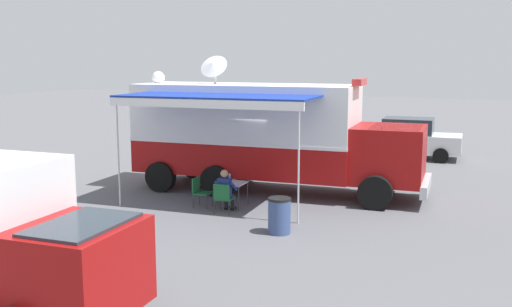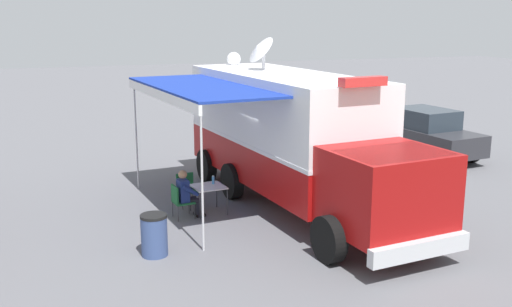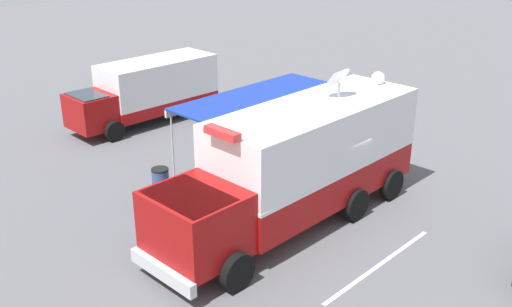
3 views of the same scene
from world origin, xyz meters
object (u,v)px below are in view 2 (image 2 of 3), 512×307
object	(u,v)px
folding_chair_at_table	(180,199)
folding_chair_beside_table	(186,187)
trash_bin	(154,235)
car_behind_truck	(426,133)
folding_table	(208,188)
command_truck	(293,135)
water_bottle	(213,180)
seated_responder	(187,193)

from	to	relation	value
folding_chair_at_table	folding_chair_beside_table	world-z (taller)	same
trash_bin	car_behind_truck	xyz separation A→B (m)	(-11.01, -5.65, 0.42)
folding_chair_at_table	trash_bin	bearing A→B (deg)	63.70
folding_table	trash_bin	world-z (taller)	trash_bin
command_truck	folding_chair_at_table	distance (m)	3.42
folding_chair_at_table	folding_chair_beside_table	distance (m)	1.09
folding_table	folding_chair_at_table	size ratio (longest dim) A/B	1.00
water_bottle	seated_responder	distance (m)	0.86
folding_chair_at_table	car_behind_truck	bearing A→B (deg)	-160.62
folding_chair_beside_table	water_bottle	bearing A→B (deg)	128.10
folding_table	water_bottle	world-z (taller)	water_bottle
trash_bin	folding_chair_beside_table	bearing A→B (deg)	-115.26
water_bottle	car_behind_truck	xyz separation A→B (m)	(-8.98, -3.21, 0.05)
command_truck	seated_responder	size ratio (longest dim) A/B	7.74
folding_table	seated_responder	xyz separation A→B (m)	(0.61, 0.13, -0.02)
command_truck	folding_table	size ratio (longest dim) A/B	11.13
water_bottle	seated_responder	bearing A→B (deg)	19.48
seated_responder	car_behind_truck	xyz separation A→B (m)	(-9.76, -3.48, 0.23)
folding_table	trash_bin	xyz separation A→B (m)	(1.86, 2.30, -0.22)
command_truck	folding_chair_at_table	bearing A→B (deg)	0.43
command_truck	folding_chair_at_table	world-z (taller)	command_truck
seated_responder	folding_chair_at_table	bearing A→B (deg)	5.18
command_truck	trash_bin	size ratio (longest dim) A/B	10.63
folding_chair_beside_table	car_behind_truck	distance (m)	9.86
folding_table	folding_chair_beside_table	bearing A→B (deg)	-66.16
folding_chair_at_table	seated_responder	bearing A→B (deg)	-174.82
command_truck	trash_bin	world-z (taller)	command_truck
folding_table	water_bottle	xyz separation A→B (m)	(-0.18, -0.15, 0.16)
folding_chair_beside_table	seated_responder	world-z (taller)	seated_responder
water_bottle	folding_chair_beside_table	bearing A→B (deg)	-51.90
command_truck	folding_chair_at_table	size ratio (longest dim) A/B	11.12
folding_table	car_behind_truck	world-z (taller)	car_behind_truck
folding_chair_at_table	car_behind_truck	size ratio (longest dim) A/B	0.20
seated_responder	car_behind_truck	size ratio (longest dim) A/B	0.29
seated_responder	car_behind_truck	bearing A→B (deg)	-160.36
water_bottle	trash_bin	world-z (taller)	water_bottle
folding_chair_beside_table	trash_bin	size ratio (longest dim) A/B	0.96
car_behind_truck	folding_chair_at_table	bearing A→B (deg)	19.38
water_bottle	folding_chair_at_table	size ratio (longest dim) A/B	0.26
command_truck	seated_responder	world-z (taller)	command_truck
folding_table	car_behind_truck	xyz separation A→B (m)	(-9.15, -3.35, 0.21)
water_bottle	folding_chair_at_table	bearing A→B (deg)	16.86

